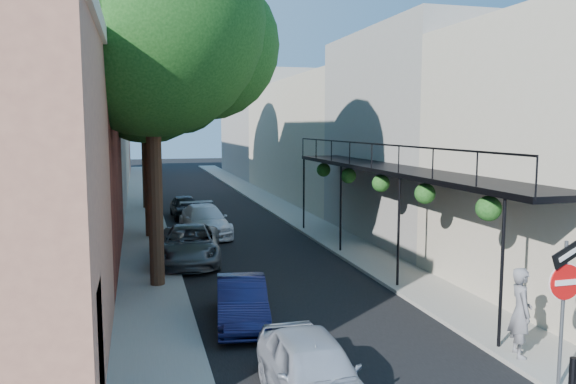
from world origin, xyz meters
TOP-DOWN VIEW (x-y plane):
  - road_surface at (0.00, 30.00)m, footprint 6.00×64.00m
  - sidewalk_left at (-4.00, 30.00)m, footprint 2.00×64.00m
  - sidewalk_right at (4.00, 30.00)m, footprint 2.00×64.00m
  - buildings_left at (-9.30, 28.76)m, footprint 10.10×59.10m
  - buildings_right at (8.99, 29.49)m, footprint 9.80×55.00m
  - sign_post at (3.16, 0.97)m, footprint 0.89×0.17m
  - bollard at (3.00, 0.50)m, footprint 0.14×0.14m
  - oak_near at (-3.37, 10.26)m, footprint 7.48×6.80m
  - oak_mid at (-3.42, 18.23)m, footprint 6.60×6.00m
  - oak_far at (-3.35, 27.27)m, footprint 7.70×7.00m
  - parked_car_a at (-1.40, 1.79)m, footprint 1.52×3.74m
  - parked_car_b at (-1.86, 6.22)m, footprint 1.68×3.62m
  - parked_car_c at (-2.54, 13.04)m, footprint 2.75×5.00m
  - parked_car_d at (-1.40, 18.06)m, footprint 2.19×4.77m
  - parked_car_e at (-1.84, 23.36)m, footprint 1.57×3.62m
  - pedestrian at (3.40, 2.45)m, footprint 0.66×0.81m

SIDE VIEW (x-z plane):
  - road_surface at x=0.00m, z-range 0.00..0.01m
  - sidewalk_left at x=-4.00m, z-range 0.00..0.12m
  - sidewalk_right at x=4.00m, z-range 0.00..0.12m
  - bollard at x=3.00m, z-range 0.12..0.92m
  - parked_car_b at x=-1.86m, z-range 0.00..1.15m
  - parked_car_e at x=-1.84m, z-range 0.00..1.22m
  - parked_car_a at x=-1.40m, z-range 0.00..1.27m
  - parked_car_c at x=-2.54m, z-range 0.00..1.33m
  - parked_car_d at x=-1.40m, z-range 0.00..1.35m
  - pedestrian at x=3.40m, z-range 0.12..2.03m
  - sign_post at x=3.16m, z-range 0.54..3.53m
  - buildings_right at x=8.99m, z-range -0.58..9.42m
  - buildings_left at x=-9.30m, z-range -1.06..10.94m
  - oak_mid at x=-3.42m, z-range 1.96..12.16m
  - oak_near at x=-3.37m, z-range 2.17..13.59m
  - oak_far at x=-3.35m, z-range 2.31..14.21m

